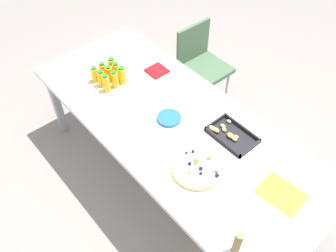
# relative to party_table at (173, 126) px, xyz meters

# --- Properties ---
(ground_plane) EXTENTS (12.00, 12.00, 0.00)m
(ground_plane) POSITION_rel_party_table_xyz_m (0.00, 0.00, -0.67)
(ground_plane) COLOR gray
(party_table) EXTENTS (2.36, 0.98, 0.72)m
(party_table) POSITION_rel_party_table_xyz_m (0.00, 0.00, 0.00)
(party_table) COLOR silver
(party_table) RESTS_ON ground_plane
(chair_far_left) EXTENTS (0.40, 0.40, 0.83)m
(chair_far_left) POSITION_rel_party_table_xyz_m (-0.56, 0.84, -0.17)
(chair_far_left) COLOR #4C6B4C
(chair_far_left) RESTS_ON ground_plane
(juice_bottle_0) EXTENTS (0.06, 0.06, 0.13)m
(juice_bottle_0) POSITION_rel_party_table_xyz_m (-0.72, -0.17, 0.12)
(juice_bottle_0) COLOR #FAAE14
(juice_bottle_0) RESTS_ON party_table
(juice_bottle_1) EXTENTS (0.06, 0.06, 0.14)m
(juice_bottle_1) POSITION_rel_party_table_xyz_m (-0.64, -0.16, 0.12)
(juice_bottle_1) COLOR #FAAC14
(juice_bottle_1) RESTS_ON party_table
(juice_bottle_2) EXTENTS (0.06, 0.06, 0.15)m
(juice_bottle_2) POSITION_rel_party_table_xyz_m (-0.57, -0.17, 0.12)
(juice_bottle_2) COLOR #F9AB14
(juice_bottle_2) RESTS_ON party_table
(juice_bottle_3) EXTENTS (0.06, 0.06, 0.13)m
(juice_bottle_3) POSITION_rel_party_table_xyz_m (-0.72, -0.10, 0.12)
(juice_bottle_3) COLOR #F9AD14
(juice_bottle_3) RESTS_ON party_table
(juice_bottle_4) EXTENTS (0.05, 0.05, 0.15)m
(juice_bottle_4) POSITION_rel_party_table_xyz_m (-0.64, -0.09, 0.12)
(juice_bottle_4) COLOR #FAAE14
(juice_bottle_4) RESTS_ON party_table
(juice_bottle_5) EXTENTS (0.05, 0.05, 0.14)m
(juice_bottle_5) POSITION_rel_party_table_xyz_m (-0.56, -0.09, 0.12)
(juice_bottle_5) COLOR #F9AD14
(juice_bottle_5) RESTS_ON party_table
(juice_bottle_6) EXTENTS (0.06, 0.06, 0.14)m
(juice_bottle_6) POSITION_rel_party_table_xyz_m (-0.72, -0.01, 0.12)
(juice_bottle_6) COLOR #FAAD14
(juice_bottle_6) RESTS_ON party_table
(juice_bottle_7) EXTENTS (0.06, 0.06, 0.13)m
(juice_bottle_7) POSITION_rel_party_table_xyz_m (-0.65, -0.02, 0.12)
(juice_bottle_7) COLOR #FAAB14
(juice_bottle_7) RESTS_ON party_table
(juice_bottle_8) EXTENTS (0.06, 0.06, 0.15)m
(juice_bottle_8) POSITION_rel_party_table_xyz_m (-0.57, -0.02, 0.12)
(juice_bottle_8) COLOR #F9AB14
(juice_bottle_8) RESTS_ON party_table
(fruit_pizza) EXTENTS (0.32, 0.32, 0.05)m
(fruit_pizza) POSITION_rel_party_table_xyz_m (0.41, -0.16, 0.07)
(fruit_pizza) COLOR tan
(fruit_pizza) RESTS_ON party_table
(snack_tray) EXTENTS (0.32, 0.21, 0.04)m
(snack_tray) POSITION_rel_party_table_xyz_m (0.36, 0.20, 0.07)
(snack_tray) COLOR black
(snack_tray) RESTS_ON party_table
(plate_stack) EXTENTS (0.17, 0.17, 0.02)m
(plate_stack) POSITION_rel_party_table_xyz_m (-0.03, -0.01, 0.07)
(plate_stack) COLOR blue
(plate_stack) RESTS_ON party_table
(napkin_stack) EXTENTS (0.15, 0.15, 0.02)m
(napkin_stack) POSITION_rel_party_table_xyz_m (-0.49, 0.26, 0.06)
(napkin_stack) COLOR red
(napkin_stack) RESTS_ON party_table
(cardboard_tube) EXTENTS (0.04, 0.04, 0.19)m
(cardboard_tube) POSITION_rel_party_table_xyz_m (0.92, -0.37, 0.15)
(cardboard_tube) COLOR #9E7A56
(cardboard_tube) RESTS_ON party_table
(paper_folder) EXTENTS (0.28, 0.23, 0.01)m
(paper_folder) POSITION_rel_party_table_xyz_m (0.86, 0.09, 0.06)
(paper_folder) COLOR yellow
(paper_folder) RESTS_ON party_table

